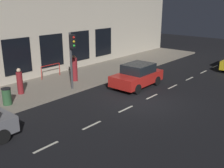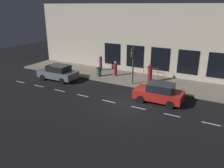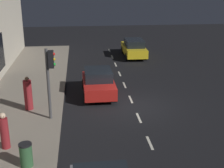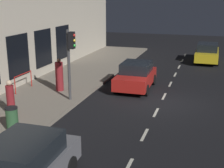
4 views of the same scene
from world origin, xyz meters
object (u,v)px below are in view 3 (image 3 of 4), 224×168
Objects in this scene: pedestrian_0 at (28,94)px; pedestrian_2 at (4,132)px; parked_car_2 at (134,48)px; traffic_light at (50,72)px; trash_bin at (26,155)px; parked_car_1 at (98,83)px.

pedestrian_2 is (0.39, 4.04, -0.10)m from pedestrian_0.
parked_car_2 is at bearing -166.11° from pedestrian_2.
pedestrian_2 reaches higher than parked_car_2.
traffic_light is 3.68m from pedestrian_2.
pedestrian_0 is at bearing -82.98° from trash_bin.
pedestrian_0 is at bearing -123.60° from parked_car_2.
trash_bin is (-0.68, 5.50, -0.37)m from pedestrian_0.
parked_car_2 is 17.59m from pedestrian_2.
parked_car_1 is 2.09× the size of pedestrian_0.
pedestrian_0 is 4.06m from pedestrian_2.
traffic_light reaches higher than pedestrian_0.
pedestrian_0 is 1.15× the size of pedestrian_2.
traffic_light is 3.80× the size of trash_bin.
trash_bin is at bearing -1.47° from pedestrian_0.
parked_car_2 is at bearing 137.50° from pedestrian_0.
parked_car_1 is 8.32m from trash_bin.
parked_car_1 and parked_car_2 have the same top height.
parked_car_1 is at bearing -111.93° from parked_car_2.
parked_car_2 is at bearing -113.20° from parked_car_1.
parked_car_1 is 2.40× the size of pedestrian_2.
trash_bin is at bearing 66.14° from parked_car_1.
traffic_light is 2.25× the size of pedestrian_2.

